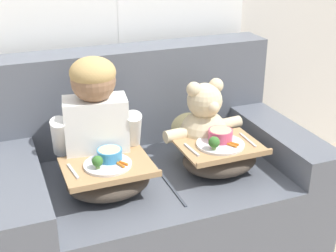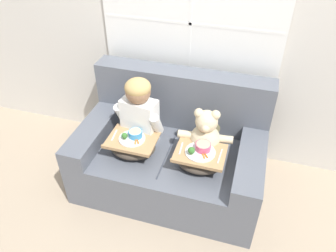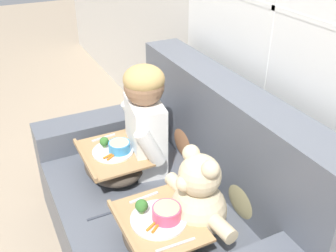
# 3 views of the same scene
# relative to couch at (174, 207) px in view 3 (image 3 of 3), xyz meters

# --- Properties ---
(wall_back_with_window) EXTENTS (8.00, 0.08, 2.60)m
(wall_back_with_window) POSITION_rel_couch_xyz_m (0.00, 0.55, 0.96)
(wall_back_with_window) COLOR beige
(wall_back_with_window) RESTS_ON ground_plane
(couch) EXTENTS (1.60, 1.00, 0.99)m
(couch) POSITION_rel_couch_xyz_m (0.00, 0.00, 0.00)
(couch) COLOR #565B66
(couch) RESTS_ON ground_plane
(throw_pillow_behind_child) EXTENTS (0.32, 0.15, 0.33)m
(throw_pillow_behind_child) POSITION_rel_couch_xyz_m (-0.29, 0.24, 0.25)
(throw_pillow_behind_child) COLOR #B2754C
(throw_pillow_behind_child) RESTS_ON couch
(throw_pillow_behind_teddy) EXTENTS (0.31, 0.15, 0.32)m
(throw_pillow_behind_teddy) POSITION_rel_couch_xyz_m (0.29, 0.24, 0.25)
(throw_pillow_behind_teddy) COLOR tan
(throw_pillow_behind_teddy) RESTS_ON couch
(child_figure) EXTENTS (0.45, 0.24, 0.61)m
(child_figure) POSITION_rel_couch_xyz_m (-0.29, -0.03, 0.43)
(child_figure) COLOR white
(child_figure) RESTS_ON couch
(teddy_bear) EXTENTS (0.47, 0.33, 0.43)m
(teddy_bear) POSITION_rel_couch_xyz_m (0.29, -0.04, 0.28)
(teddy_bear) COLOR beige
(teddy_bear) RESTS_ON couch
(lap_tray_child) EXTENTS (0.41, 0.33, 0.22)m
(lap_tray_child) POSITION_rel_couch_xyz_m (-0.29, -0.22, 0.18)
(lap_tray_child) COLOR #473D33
(lap_tray_child) RESTS_ON child_figure
(lap_tray_teddy) EXTENTS (0.40, 0.32, 0.23)m
(lap_tray_teddy) POSITION_rel_couch_xyz_m (0.29, -0.22, 0.18)
(lap_tray_teddy) COLOR #473D33
(lap_tray_teddy) RESTS_ON teddy_bear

